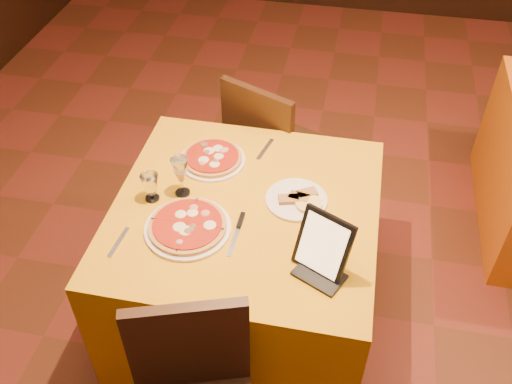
% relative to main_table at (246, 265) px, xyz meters
% --- Properties ---
extents(floor, '(6.00, 7.00, 0.01)m').
position_rel_main_table_xyz_m(floor, '(0.55, 0.11, -0.38)').
color(floor, '#5E2D19').
rests_on(floor, ground).
extents(main_table, '(1.10, 1.10, 0.75)m').
position_rel_main_table_xyz_m(main_table, '(0.00, 0.00, 0.00)').
color(main_table, '#DB9C0E').
rests_on(main_table, floor).
extents(chair_main_far, '(0.55, 0.55, 0.91)m').
position_rel_main_table_xyz_m(chair_main_far, '(0.00, 0.81, 0.08)').
color(chair_main_far, black).
rests_on(chair_main_far, floor).
extents(pizza_near, '(0.35, 0.35, 0.03)m').
position_rel_main_table_xyz_m(pizza_near, '(-0.20, -0.17, 0.39)').
color(pizza_near, white).
rests_on(pizza_near, main_table).
extents(pizza_far, '(0.30, 0.30, 0.03)m').
position_rel_main_table_xyz_m(pizza_far, '(-0.21, 0.26, 0.39)').
color(pizza_far, white).
rests_on(pizza_far, main_table).
extents(cutlet_dish, '(0.26, 0.26, 0.03)m').
position_rel_main_table_xyz_m(cutlet_dish, '(0.20, 0.08, 0.39)').
color(cutlet_dish, white).
rests_on(cutlet_dish, main_table).
extents(wine_glass, '(0.09, 0.09, 0.19)m').
position_rel_main_table_xyz_m(wine_glass, '(-0.28, 0.03, 0.47)').
color(wine_glass, '#EADA85').
rests_on(wine_glass, main_table).
extents(water_glass, '(0.08, 0.08, 0.13)m').
position_rel_main_table_xyz_m(water_glass, '(-0.39, -0.03, 0.44)').
color(water_glass, white).
rests_on(water_glass, main_table).
extents(tablet, '(0.23, 0.18, 0.24)m').
position_rel_main_table_xyz_m(tablet, '(0.35, -0.26, 0.49)').
color(tablet, black).
rests_on(tablet, main_table).
extents(knife, '(0.02, 0.21, 0.01)m').
position_rel_main_table_xyz_m(knife, '(-0.00, -0.17, 0.38)').
color(knife, silver).
rests_on(knife, main_table).
extents(fork_near, '(0.03, 0.16, 0.01)m').
position_rel_main_table_xyz_m(fork_near, '(-0.44, -0.29, 0.38)').
color(fork_near, '#B0B0B7').
rests_on(fork_near, main_table).
extents(fork_far, '(0.06, 0.16, 0.01)m').
position_rel_main_table_xyz_m(fork_far, '(0.01, 0.39, 0.38)').
color(fork_far, '#B3B4BA').
rests_on(fork_far, main_table).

